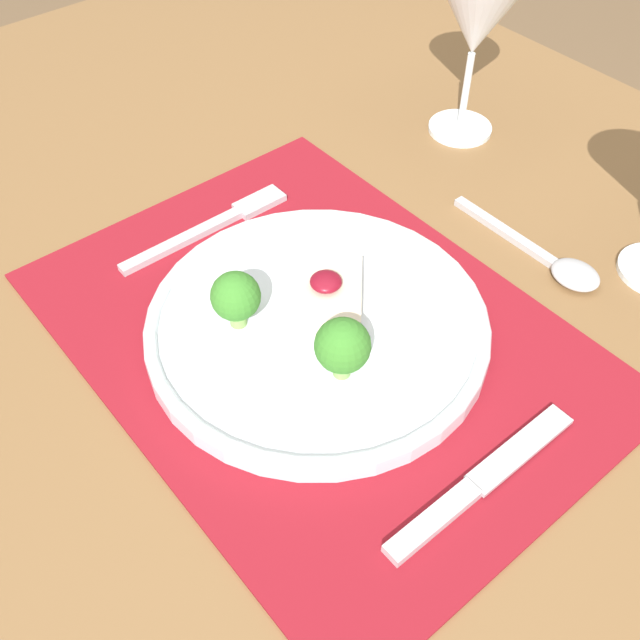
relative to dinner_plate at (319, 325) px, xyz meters
name	(u,v)px	position (x,y,z in m)	size (l,w,h in m)	color
dining_table	(318,392)	(0.00, 0.00, -0.10)	(1.43, 1.12, 0.74)	brown
placemat	(317,335)	(0.00, 0.00, -0.02)	(0.48, 0.35, 0.00)	maroon
dinner_plate	(319,325)	(0.00, 0.00, 0.00)	(0.29, 0.29, 0.07)	silver
fork	(217,223)	(-0.18, 0.02, -0.01)	(0.02, 0.18, 0.01)	#B2B2B7
knife	(471,490)	(0.18, -0.01, -0.01)	(0.02, 0.18, 0.01)	#B2B2B7
spoon	(556,263)	(0.07, 0.23, -0.01)	(0.17, 0.04, 0.01)	#B2B2B7
wine_glass_far	(477,22)	(-0.14, 0.33, 0.11)	(0.09, 0.09, 0.17)	white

